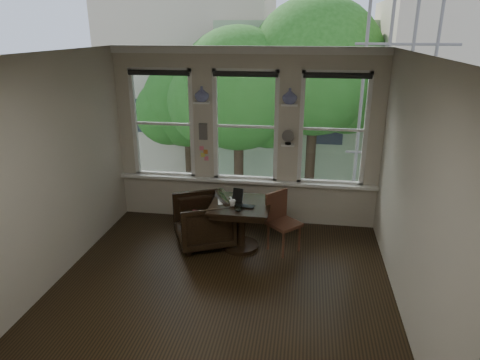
% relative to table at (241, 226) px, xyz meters
% --- Properties ---
extents(ground, '(4.50, 4.50, 0.00)m').
position_rel_table_xyz_m(ground, '(-0.09, -1.14, -0.38)').
color(ground, black).
rests_on(ground, ground).
extents(ceiling, '(4.50, 4.50, 0.00)m').
position_rel_table_xyz_m(ceiling, '(-0.09, -1.14, 2.62)').
color(ceiling, silver).
rests_on(ceiling, ground).
extents(wall_back, '(4.50, 0.00, 4.50)m').
position_rel_table_xyz_m(wall_back, '(-0.09, 1.11, 1.12)').
color(wall_back, beige).
rests_on(wall_back, ground).
extents(wall_front, '(4.50, 0.00, 4.50)m').
position_rel_table_xyz_m(wall_front, '(-0.09, -3.39, 1.12)').
color(wall_front, beige).
rests_on(wall_front, ground).
extents(wall_left, '(0.00, 4.50, 4.50)m').
position_rel_table_xyz_m(wall_left, '(-2.34, -1.14, 1.12)').
color(wall_left, beige).
rests_on(wall_left, ground).
extents(wall_right, '(0.00, 4.50, 4.50)m').
position_rel_table_xyz_m(wall_right, '(2.16, -1.14, 1.12)').
color(wall_right, beige).
rests_on(wall_right, ground).
extents(window_left, '(1.10, 0.12, 1.90)m').
position_rel_table_xyz_m(window_left, '(-1.54, 1.11, 1.32)').
color(window_left, white).
rests_on(window_left, ground).
extents(window_center, '(1.10, 0.12, 1.90)m').
position_rel_table_xyz_m(window_center, '(-0.09, 1.11, 1.32)').
color(window_center, white).
rests_on(window_center, ground).
extents(window_right, '(1.10, 0.12, 1.90)m').
position_rel_table_xyz_m(window_right, '(1.36, 1.11, 1.32)').
color(window_right, white).
rests_on(window_right, ground).
extents(shelf_left, '(0.26, 0.16, 0.03)m').
position_rel_table_xyz_m(shelf_left, '(-0.81, 1.01, 1.73)').
color(shelf_left, white).
rests_on(shelf_left, ground).
extents(shelf_right, '(0.26, 0.16, 0.03)m').
position_rel_table_xyz_m(shelf_right, '(0.64, 1.01, 1.73)').
color(shelf_right, white).
rests_on(shelf_right, ground).
extents(intercom, '(0.14, 0.06, 0.28)m').
position_rel_table_xyz_m(intercom, '(-0.81, 1.04, 1.23)').
color(intercom, '#59544F').
rests_on(intercom, ground).
extents(sticky_notes, '(0.16, 0.01, 0.24)m').
position_rel_table_xyz_m(sticky_notes, '(-0.81, 1.05, 0.88)').
color(sticky_notes, pink).
rests_on(sticky_notes, ground).
extents(desk_fan, '(0.20, 0.20, 0.24)m').
position_rel_table_xyz_m(desk_fan, '(0.64, 0.99, 1.16)').
color(desk_fan, '#59544F').
rests_on(desk_fan, ground).
extents(vase_left, '(0.24, 0.24, 0.25)m').
position_rel_table_xyz_m(vase_left, '(-0.81, 1.01, 1.86)').
color(vase_left, silver).
rests_on(vase_left, shelf_left).
extents(vase_right, '(0.24, 0.24, 0.25)m').
position_rel_table_xyz_m(vase_right, '(0.64, 1.01, 1.86)').
color(vase_right, silver).
rests_on(vase_right, shelf_right).
extents(table, '(0.90, 0.90, 0.75)m').
position_rel_table_xyz_m(table, '(0.00, 0.00, 0.00)').
color(table, black).
rests_on(table, ground).
extents(armchair_left, '(1.15, 1.14, 0.79)m').
position_rel_table_xyz_m(armchair_left, '(-0.61, 0.04, 0.02)').
color(armchair_left, black).
rests_on(armchair_left, ground).
extents(cushion_red, '(0.45, 0.45, 0.06)m').
position_rel_table_xyz_m(cushion_red, '(-0.61, 0.04, 0.08)').
color(cushion_red, maroon).
rests_on(cushion_red, armchair_left).
extents(side_chair_right, '(0.59, 0.59, 0.92)m').
position_rel_table_xyz_m(side_chair_right, '(0.67, 0.02, 0.09)').
color(side_chair_right, '#442618').
rests_on(side_chair_right, ground).
extents(laptop, '(0.33, 0.24, 0.02)m').
position_rel_table_xyz_m(laptop, '(0.07, -0.16, 0.39)').
color(laptop, black).
rests_on(laptop, table).
extents(mug, '(0.12, 0.12, 0.09)m').
position_rel_table_xyz_m(mug, '(-0.11, -0.11, 0.42)').
color(mug, white).
rests_on(mug, table).
extents(drinking_glass, '(0.13, 0.13, 0.09)m').
position_rel_table_xyz_m(drinking_glass, '(0.01, -0.30, 0.42)').
color(drinking_glass, white).
rests_on(drinking_glass, table).
extents(tablet, '(0.17, 0.11, 0.22)m').
position_rel_table_xyz_m(tablet, '(-0.05, 0.05, 0.48)').
color(tablet, black).
rests_on(tablet, table).
extents(papers, '(0.28, 0.34, 0.00)m').
position_rel_table_xyz_m(papers, '(-0.26, 0.08, 0.38)').
color(papers, silver).
rests_on(papers, table).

